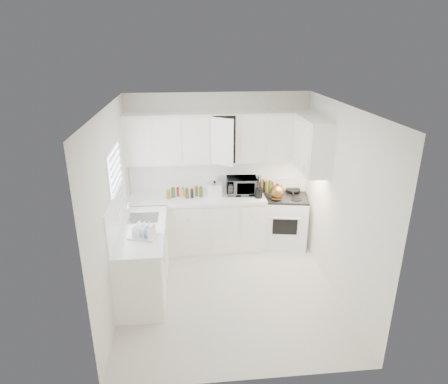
{
  "coord_description": "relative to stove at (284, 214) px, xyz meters",
  "views": [
    {
      "loc": [
        -0.55,
        -4.71,
        3.33
      ],
      "look_at": [
        0.0,
        0.7,
        1.25
      ],
      "focal_mm": 31.4,
      "sensor_mm": 36.0,
      "label": 1
    }
  ],
  "objects": [
    {
      "name": "sink",
      "position": [
        -2.29,
        -0.74,
        0.49
      ],
      "size": [
        0.42,
        0.38,
        0.3
      ],
      "primitive_type": null,
      "color": "gray",
      "rests_on": "countertop_left"
    },
    {
      "name": "spice_left_2",
      "position": [
        -1.8,
        0.13,
        0.44
      ],
      "size": [
        0.06,
        0.06,
        0.13
      ],
      "primitive_type": "cylinder",
      "color": "red",
      "rests_on": "countertop_back"
    },
    {
      "name": "spice_left_4",
      "position": [
        -1.65,
        0.13,
        0.44
      ],
      "size": [
        0.06,
        0.06,
        0.13
      ],
      "primitive_type": "cylinder",
      "color": "brown",
      "rests_on": "countertop_back"
    },
    {
      "name": "ceiling",
      "position": [
        -1.1,
        -1.29,
        2.02
      ],
      "size": [
        3.2,
        3.2,
        0.0
      ],
      "primitive_type": "plane",
      "rotation": [
        3.14,
        0.0,
        0.0
      ],
      "color": "white",
      "rests_on": "ground"
    },
    {
      "name": "spice_left_0",
      "position": [
        -1.95,
        0.13,
        0.44
      ],
      "size": [
        0.06,
        0.06,
        0.13
      ],
      "primitive_type": "cylinder",
      "color": "olive",
      "rests_on": "countertop_back"
    },
    {
      "name": "spice_left_3",
      "position": [
        -1.72,
        0.04,
        0.44
      ],
      "size": [
        0.06,
        0.06,
        0.13
      ],
      "primitive_type": "cylinder",
      "color": "gold",
      "rests_on": "countertop_back"
    },
    {
      "name": "stove",
      "position": [
        0.0,
        0.0,
        0.0
      ],
      "size": [
        0.85,
        0.74,
        1.16
      ],
      "primitive_type": null,
      "rotation": [
        0.0,
        0.0,
        -0.18
      ],
      "color": "white",
      "rests_on": "floor"
    },
    {
      "name": "utensil_crock",
      "position": [
        -0.48,
        -0.13,
        0.57
      ],
      "size": [
        0.17,
        0.17,
        0.4
      ],
      "primitive_type": null,
      "rotation": [
        0.0,
        0.0,
        0.32
      ],
      "color": "black",
      "rests_on": "countertop_back"
    },
    {
      "name": "sauce_right_2",
      "position": [
        -0.41,
        0.17,
        0.47
      ],
      "size": [
        0.06,
        0.06,
        0.19
      ],
      "primitive_type": "cylinder",
      "color": "brown",
      "rests_on": "countertop_back"
    },
    {
      "name": "spice_left_1",
      "position": [
        -1.87,
        0.04,
        0.44
      ],
      "size": [
        0.06,
        0.06,
        0.13
      ],
      "primitive_type": "cylinder",
      "color": "#366822",
      "rests_on": "countertop_back"
    },
    {
      "name": "upper_cabinets_back",
      "position": [
        -1.1,
        0.14,
        0.92
      ],
      "size": [
        3.0,
        0.33,
        0.8
      ],
      "primitive_type": null,
      "color": "white",
      "rests_on": "wall_back"
    },
    {
      "name": "wall_left",
      "position": [
        -2.6,
        -1.29,
        0.72
      ],
      "size": [
        0.0,
        3.2,
        3.2
      ],
      "primitive_type": "plane",
      "rotation": [
        1.57,
        0.0,
        1.57
      ],
      "color": "white",
      "rests_on": "ground"
    },
    {
      "name": "sauce_right_4",
      "position": [
        -0.3,
        0.17,
        0.47
      ],
      "size": [
        0.06,
        0.06,
        0.19
      ],
      "primitive_type": "cylinder",
      "color": "olive",
      "rests_on": "countertop_back"
    },
    {
      "name": "dish_rack",
      "position": [
        -2.23,
        -1.35,
        0.47
      ],
      "size": [
        0.42,
        0.37,
        0.2
      ],
      "primitive_type": null,
      "rotation": [
        0.0,
        0.0,
        -0.32
      ],
      "color": "white",
      "rests_on": "countertop_left"
    },
    {
      "name": "lower_cabinets_back",
      "position": [
        -1.49,
        0.01,
        -0.13
      ],
      "size": [
        2.22,
        0.6,
        0.9
      ],
      "primitive_type": null,
      "color": "white",
      "rests_on": "floor"
    },
    {
      "name": "sauce_right_0",
      "position": [
        -0.52,
        0.17,
        0.47
      ],
      "size": [
        0.06,
        0.06,
        0.19
      ],
      "primitive_type": "cylinder",
      "color": "red",
      "rests_on": "countertop_back"
    },
    {
      "name": "sauce_right_1",
      "position": [
        -0.46,
        0.11,
        0.47
      ],
      "size": [
        0.06,
        0.06,
        0.19
      ],
      "primitive_type": "cylinder",
      "color": "gold",
      "rests_on": "countertop_back"
    },
    {
      "name": "backsplash_left",
      "position": [
        -2.59,
        -1.09,
        0.65
      ],
      "size": [
        0.02,
        1.6,
        0.55
      ],
      "primitive_type": "cube",
      "color": "white",
      "rests_on": "wall_left"
    },
    {
      "name": "rice_cooker",
      "position": [
        -1.19,
        0.02,
        0.5
      ],
      "size": [
        0.27,
        0.27,
        0.26
      ],
      "primitive_type": null,
      "rotation": [
        0.0,
        0.0,
        -0.03
      ],
      "color": "white",
      "rests_on": "countertop_back"
    },
    {
      "name": "window_blinds",
      "position": [
        -2.58,
        -0.94,
        0.97
      ],
      "size": [
        0.06,
        0.96,
        1.06
      ],
      "primitive_type": null,
      "color": "white",
      "rests_on": "wall_left"
    },
    {
      "name": "microwave",
      "position": [
        -0.73,
        0.08,
        0.54
      ],
      "size": [
        0.52,
        0.3,
        0.34
      ],
      "primitive_type": "imported",
      "rotation": [
        0.0,
        0.0,
        -0.05
      ],
      "color": "gray",
      "rests_on": "countertop_back"
    },
    {
      "name": "sauce_right_5",
      "position": [
        -0.24,
        0.11,
        0.47
      ],
      "size": [
        0.06,
        0.06,
        0.19
      ],
      "primitive_type": "cylinder",
      "color": "#366822",
      "rests_on": "countertop_back"
    },
    {
      "name": "floor",
      "position": [
        -1.1,
        -1.29,
        -0.58
      ],
      "size": [
        3.2,
        3.2,
        0.0
      ],
      "primitive_type": "plane",
      "color": "silver",
      "rests_on": "ground"
    },
    {
      "name": "wall_front",
      "position": [
        -1.1,
        -2.89,
        0.72
      ],
      "size": [
        3.0,
        0.0,
        3.0
      ],
      "primitive_type": "plane",
      "rotation": [
        -1.57,
        0.0,
        0.0
      ],
      "color": "white",
      "rests_on": "ground"
    },
    {
      "name": "countertop_back",
      "position": [
        -1.49,
        -0.0,
        0.35
      ],
      "size": [
        2.24,
        0.64,
        0.05
      ],
      "primitive_type": "cube",
      "color": "white",
      "rests_on": "lower_cabinets_back"
    },
    {
      "name": "upper_cabinets_right",
      "position": [
        0.24,
        -0.47,
        0.92
      ],
      "size": [
        0.33,
        0.9,
        0.8
      ],
      "primitive_type": null,
      "color": "white",
      "rests_on": "wall_right"
    },
    {
      "name": "backsplash_back",
      "position": [
        -1.1,
        0.3,
        0.65
      ],
      "size": [
        2.98,
        0.02,
        0.55
      ],
      "primitive_type": "cube",
      "color": "white",
      "rests_on": "wall_back"
    },
    {
      "name": "lower_cabinets_left",
      "position": [
        -2.3,
        -1.09,
        -0.13
      ],
      "size": [
        0.6,
        1.6,
        0.9
      ],
      "primitive_type": null,
      "color": "white",
      "rests_on": "floor"
    },
    {
      "name": "frying_pan",
      "position": [
        0.18,
        0.16,
        0.39
      ],
      "size": [
        0.35,
        0.47,
        0.04
      ],
      "primitive_type": null,
      "rotation": [
        0.0,
        0.0,
        -0.25
      ],
      "color": "black",
      "rests_on": "stove"
    },
    {
      "name": "sauce_right_6",
      "position": [
        -0.19,
        0.17,
        0.47
      ],
      "size": [
        0.06,
        0.06,
        0.19
      ],
      "primitive_type": "cylinder",
      "color": "red",
      "rests_on": "countertop_back"
    },
    {
      "name": "spice_left_6",
      "position": [
        -1.5,
        0.13,
        0.44
      ],
      "size": [
        0.06,
        0.06,
        0.13
      ],
      "primitive_type": "cylinder",
      "color": "olive",
      "rests_on": "countertop_back"
    },
    {
      "name": "tea_kettle",
      "position": [
        -0.18,
        -0.16,
        0.5
      ],
      "size": [
        0.33,
        0.29,
        0.27
      ],
      "primitive_type": null,
      "rotation": [
        0.0,
        0.0,
        -0.17
      ],
      "color": "olive",
      "rests_on": "stove"
    },
    {
      "name": "sauce_right_3",
      "position": [
        -0.35,
        0.11,
        0.47
      ],
      "size": [
        0.06,
        0.06,
        0.19
      ],
      "primitive_type": "cylinder",
      "color": "black",
      "rests_on": "countertop_back"
    },
    {
      "name": "countertop_left",
      "position": [
        -2.29,
        -1.09,
        0.35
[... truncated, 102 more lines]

